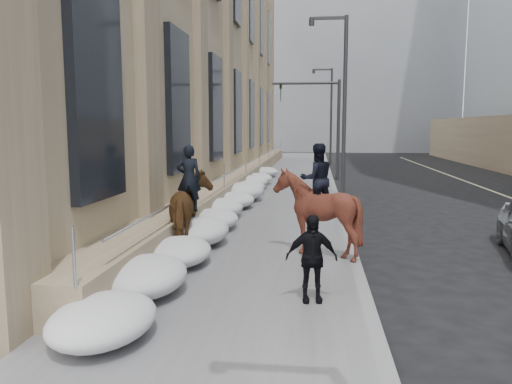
# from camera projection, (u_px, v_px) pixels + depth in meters

# --- Properties ---
(ground) EXTENTS (140.00, 140.00, 0.00)m
(ground) POSITION_uv_depth(u_px,v_px,m) (222.00, 303.00, 9.17)
(ground) COLOR black
(ground) RESTS_ON ground
(sidewalk) EXTENTS (5.00, 80.00, 0.12)m
(sidewalk) POSITION_uv_depth(u_px,v_px,m) (271.00, 210.00, 19.00)
(sidewalk) COLOR #575759
(sidewalk) RESTS_ON ground
(curb) EXTENTS (0.24, 80.00, 0.12)m
(curb) POSITION_uv_depth(u_px,v_px,m) (340.00, 211.00, 18.69)
(curb) COLOR slate
(curb) RESTS_ON ground
(limestone_building) EXTENTS (6.10, 44.00, 18.00)m
(limestone_building) POSITION_uv_depth(u_px,v_px,m) (195.00, 26.00, 28.27)
(limestone_building) COLOR #958662
(limestone_building) RESTS_ON ground
(bg_building_mid) EXTENTS (30.00, 12.00, 28.00)m
(bg_building_mid) POSITION_uv_depth(u_px,v_px,m) (335.00, 44.00, 65.93)
(bg_building_mid) COLOR slate
(bg_building_mid) RESTS_ON ground
(bg_building_far) EXTENTS (24.00, 12.00, 20.00)m
(bg_building_far) POSITION_uv_depth(u_px,v_px,m) (268.00, 84.00, 79.44)
(bg_building_far) COLOR gray
(bg_building_far) RESTS_ON ground
(streetlight_mid) EXTENTS (1.71, 0.24, 8.00)m
(streetlight_mid) POSITION_uv_depth(u_px,v_px,m) (341.00, 96.00, 22.03)
(streetlight_mid) COLOR #2D2D30
(streetlight_mid) RESTS_ON ground
(streetlight_far) EXTENTS (1.71, 0.24, 8.00)m
(streetlight_far) POSITION_uv_depth(u_px,v_px,m) (329.00, 110.00, 41.71)
(streetlight_far) COLOR #2D2D30
(streetlight_far) RESTS_ON ground
(traffic_signal) EXTENTS (4.10, 0.22, 6.00)m
(traffic_signal) POSITION_uv_depth(u_px,v_px,m) (323.00, 113.00, 30.06)
(traffic_signal) COLOR #2D2D30
(traffic_signal) RESTS_ON ground
(snow_bank) EXTENTS (1.70, 18.10, 0.76)m
(snow_bank) POSITION_uv_depth(u_px,v_px,m) (225.00, 207.00, 17.25)
(snow_bank) COLOR silver
(snow_bank) RESTS_ON sidewalk
(mounted_horse_left) EXTENTS (1.43, 2.46, 2.64)m
(mounted_horse_left) POSITION_uv_depth(u_px,v_px,m) (192.00, 207.00, 12.80)
(mounted_horse_left) COLOR #432A14
(mounted_horse_left) RESTS_ON sidewalk
(mounted_horse_right) EXTENTS (2.23, 2.35, 2.70)m
(mounted_horse_right) POSITION_uv_depth(u_px,v_px,m) (316.00, 208.00, 12.03)
(mounted_horse_right) COLOR #3F1A12
(mounted_horse_right) RESTS_ON sidewalk
(pedestrian) EXTENTS (0.97, 0.52, 1.58)m
(pedestrian) POSITION_uv_depth(u_px,v_px,m) (311.00, 258.00, 8.84)
(pedestrian) COLOR black
(pedestrian) RESTS_ON sidewalk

